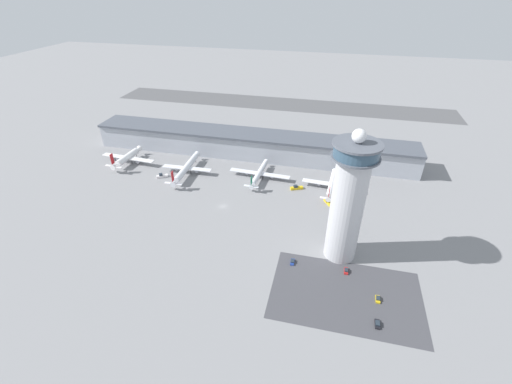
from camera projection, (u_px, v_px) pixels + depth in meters
name	position (u px, v px, depth m)	size (l,w,h in m)	color
ground_plane	(222.00, 206.00, 203.58)	(1000.00, 1000.00, 0.00)	gray
terminal_building	(251.00, 144.00, 256.17)	(238.95, 25.00, 18.19)	#A3A8B2
runway_strip	(280.00, 104.00, 366.47)	(358.42, 44.00, 0.01)	#515154
control_tower	(348.00, 200.00, 151.83)	(20.45, 20.45, 65.39)	#BCBCC1
parking_lot_surface	(346.00, 294.00, 147.37)	(64.00, 40.00, 0.01)	#424247
airplane_gate_alpha	(127.00, 157.00, 247.66)	(41.40, 32.85, 14.53)	white
airplane_gate_bravo	(186.00, 168.00, 234.69)	(34.66, 45.61, 13.33)	silver
airplane_gate_charlie	(259.00, 173.00, 229.63)	(41.60, 37.86, 11.16)	silver
airplane_gate_delta	(332.00, 184.00, 217.80)	(37.94, 37.81, 11.43)	white
service_truck_catering	(296.00, 188.00, 219.54)	(8.35, 5.35, 2.84)	black
service_truck_fuel	(328.00, 202.00, 205.82)	(5.83, 7.24, 2.75)	black
service_truck_baggage	(162.00, 176.00, 232.48)	(7.62, 5.96, 2.86)	black
car_blue_compact	(346.00, 271.00, 158.37)	(1.80, 4.18, 1.52)	black
car_silver_sedan	(377.00, 324.00, 134.18)	(1.91, 4.43, 1.52)	black
car_white_wagon	(378.00, 299.00, 144.59)	(1.76, 4.05, 1.38)	black
car_navy_sedan	(292.00, 262.00, 163.40)	(1.83, 4.28, 1.39)	black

